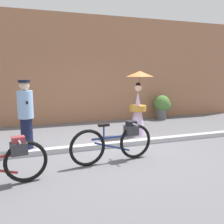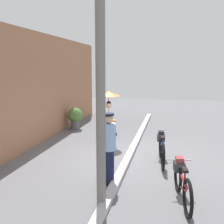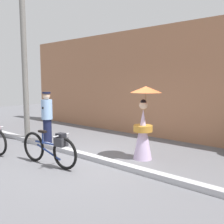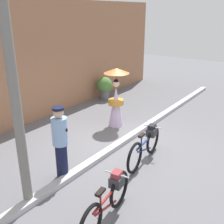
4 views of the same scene
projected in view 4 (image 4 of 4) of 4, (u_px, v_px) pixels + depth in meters
name	position (u px, v px, depth m)	size (l,w,h in m)	color
ground_plane	(121.00, 145.00, 7.57)	(30.00, 30.00, 0.00)	slate
building_wall	(33.00, 62.00, 8.83)	(14.00, 0.40, 3.89)	#9E6B4C
sidewalk_curb	(121.00, 143.00, 7.55)	(14.00, 0.20, 0.12)	#B2B2B7
bicycle_near_officer	(108.00, 200.00, 4.73)	(1.74, 0.48, 0.80)	black
bicycle_far_side	(146.00, 145.00, 6.65)	(1.83, 0.48, 0.83)	black
person_officer	(60.00, 141.00, 5.80)	(0.34, 0.38, 1.67)	#141938
person_with_parasol	(116.00, 98.00, 8.54)	(0.79, 0.79, 1.88)	silver
potted_plant_by_door	(105.00, 86.00, 11.26)	(0.66, 0.64, 0.95)	#59595B
utility_pole	(13.00, 84.00, 4.45)	(0.18, 0.18, 4.80)	slate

